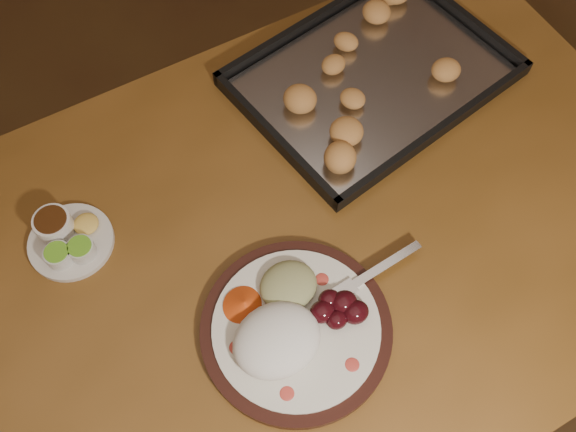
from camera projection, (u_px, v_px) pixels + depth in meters
dining_table at (267, 279)px, 1.14m from camera, size 1.51×0.91×0.75m
dinner_plate at (291, 327)px, 0.98m from camera, size 0.39×0.30×0.07m
condiment_saucer at (67, 238)px, 1.06m from camera, size 0.14×0.14×0.05m
baking_tray at (373, 74)px, 1.22m from camera, size 0.54×0.44×0.05m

